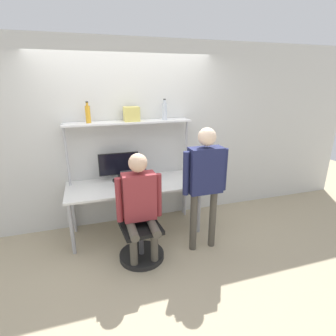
% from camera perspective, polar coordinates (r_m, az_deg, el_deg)
% --- Properties ---
extents(ground_plane, '(12.00, 12.00, 0.00)m').
position_cam_1_polar(ground_plane, '(3.75, -5.73, -16.28)').
color(ground_plane, tan).
extents(wall_back, '(8.00, 0.06, 2.70)m').
position_cam_1_polar(wall_back, '(3.96, -8.76, 6.84)').
color(wall_back, silver).
rests_on(wall_back, ground_plane).
extents(desk, '(1.86, 0.75, 0.74)m').
position_cam_1_polar(desk, '(3.77, -7.29, -4.45)').
color(desk, silver).
rests_on(desk, ground_plane).
extents(shelf_unit, '(1.77, 0.28, 1.60)m').
position_cam_1_polar(shelf_unit, '(3.78, -8.36, 6.88)').
color(shelf_unit, white).
rests_on(shelf_unit, ground_plane).
extents(monitor, '(0.57, 0.22, 0.42)m').
position_cam_1_polar(monitor, '(3.84, -10.61, 0.49)').
color(monitor, black).
rests_on(monitor, desk).
extents(laptop, '(0.36, 0.24, 0.23)m').
position_cam_1_polar(laptop, '(3.60, -7.22, -3.32)').
color(laptop, '#333338').
rests_on(laptop, desk).
extents(cell_phone, '(0.07, 0.15, 0.01)m').
position_cam_1_polar(cell_phone, '(3.67, -3.09, -3.72)').
color(cell_phone, '#264C8C').
rests_on(cell_phone, desk).
extents(office_chair, '(0.56, 0.56, 0.91)m').
position_cam_1_polar(office_chair, '(3.41, -6.07, -14.65)').
color(office_chair, black).
rests_on(office_chair, ground_plane).
extents(person_seated, '(0.55, 0.47, 1.36)m').
position_cam_1_polar(person_seated, '(3.11, -6.15, -7.02)').
color(person_seated, '#4C473D').
rests_on(person_seated, ground_plane).
extents(person_standing, '(0.59, 0.22, 1.62)m').
position_cam_1_polar(person_standing, '(3.25, 8.11, -1.52)').
color(person_standing, '#4C473D').
rests_on(person_standing, ground_plane).
extents(bottle_clear, '(0.07, 0.07, 0.29)m').
position_cam_1_polar(bottle_clear, '(3.84, -0.75, 12.32)').
color(bottle_clear, silver).
rests_on(bottle_clear, shelf_unit).
extents(bottle_amber, '(0.07, 0.07, 0.28)m').
position_cam_1_polar(bottle_amber, '(3.68, -17.04, 11.18)').
color(bottle_amber, gold).
rests_on(bottle_amber, shelf_unit).
extents(storage_box, '(0.21, 0.18, 0.20)m').
position_cam_1_polar(storage_box, '(3.74, -7.95, 11.56)').
color(storage_box, '#DBCC66').
rests_on(storage_box, shelf_unit).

